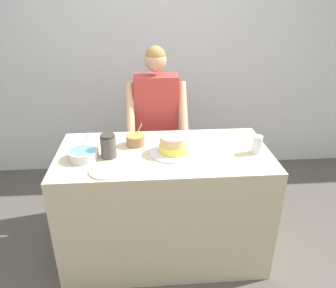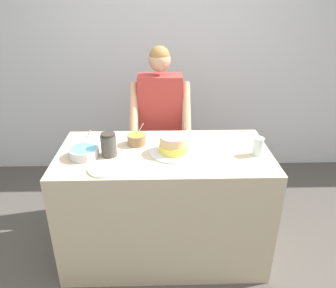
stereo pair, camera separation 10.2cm
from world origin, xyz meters
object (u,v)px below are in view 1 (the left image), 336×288
object	(u,v)px
person_baker	(156,117)
frosting_bowl_orange	(135,140)
cake	(173,145)
drinking_glass	(257,144)
stoneware_jar	(108,146)
frosting_bowl_blue	(83,154)
ceramic_plate	(106,171)

from	to	relation	value
person_baker	frosting_bowl_orange	world-z (taller)	person_baker
cake	drinking_glass	world-z (taller)	same
drinking_glass	stoneware_jar	xyz separation A→B (m)	(-1.04, 0.02, 0.02)
frosting_bowl_orange	cake	bearing A→B (deg)	-28.44
cake	frosting_bowl_orange	bearing A→B (deg)	151.56
frosting_bowl_orange	frosting_bowl_blue	distance (m)	0.40
ceramic_plate	drinking_glass	bearing A→B (deg)	10.13
frosting_bowl_blue	stoneware_jar	xyz separation A→B (m)	(0.17, 0.01, 0.05)
drinking_glass	ceramic_plate	world-z (taller)	drinking_glass
frosting_bowl_blue	drinking_glass	world-z (taller)	frosting_bowl_blue
person_baker	stoneware_jar	bearing A→B (deg)	-117.32
frosting_bowl_orange	stoneware_jar	size ratio (longest dim) A/B	0.92
ceramic_plate	frosting_bowl_blue	bearing A→B (deg)	131.88
frosting_bowl_orange	drinking_glass	xyz separation A→B (m)	(0.86, -0.20, 0.02)
person_baker	frosting_bowl_blue	distance (m)	0.89
cake	stoneware_jar	world-z (taller)	stoneware_jar
person_baker	stoneware_jar	distance (m)	0.79
drinking_glass	ceramic_plate	bearing A→B (deg)	-169.87
ceramic_plate	stoneware_jar	xyz separation A→B (m)	(0.00, 0.20, 0.08)
drinking_glass	ceramic_plate	xyz separation A→B (m)	(-1.05, -0.19, -0.06)
person_baker	frosting_bowl_blue	size ratio (longest dim) A/B	7.52
frosting_bowl_blue	ceramic_plate	xyz separation A→B (m)	(0.17, -0.19, -0.03)
frosting_bowl_blue	frosting_bowl_orange	bearing A→B (deg)	28.75
person_baker	cake	distance (m)	0.67
drinking_glass	frosting_bowl_orange	bearing A→B (deg)	167.19
frosting_bowl_blue	ceramic_plate	world-z (taller)	frosting_bowl_blue
person_baker	frosting_bowl_orange	size ratio (longest dim) A/B	10.01
person_baker	ceramic_plate	bearing A→B (deg)	-111.99
cake	stoneware_jar	size ratio (longest dim) A/B	2.07
frosting_bowl_blue	drinking_glass	xyz separation A→B (m)	(1.22, -0.00, 0.03)
person_baker	drinking_glass	xyz separation A→B (m)	(0.68, -0.72, 0.05)
cake	ceramic_plate	world-z (taller)	cake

